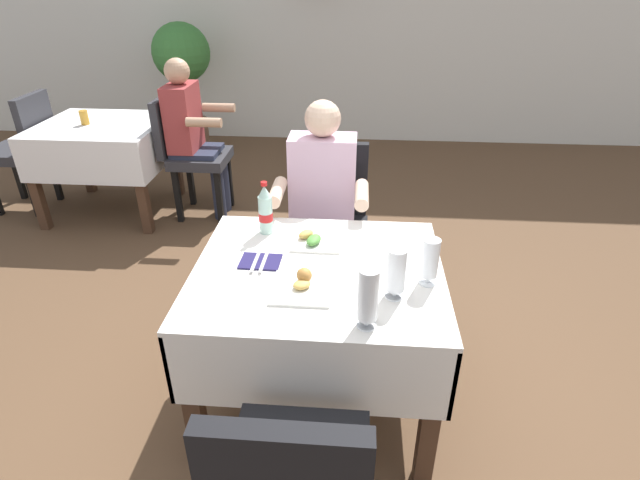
% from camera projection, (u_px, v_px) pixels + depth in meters
% --- Properties ---
extents(ground_plane, '(11.00, 11.00, 0.00)m').
position_uv_depth(ground_plane, '(333.00, 391.00, 2.48)').
color(ground_plane, brown).
extents(back_wall, '(11.00, 0.12, 2.97)m').
position_uv_depth(back_wall, '(356.00, 4.00, 5.37)').
color(back_wall, silver).
rests_on(back_wall, ground).
extents(main_dining_table, '(1.04, 0.91, 0.75)m').
position_uv_depth(main_dining_table, '(318.00, 303.00, 2.16)').
color(main_dining_table, white).
rests_on(main_dining_table, ground).
extents(chair_far_diner_seat, '(0.44, 0.50, 0.97)m').
position_uv_depth(chair_far_diner_seat, '(330.00, 220.00, 2.91)').
color(chair_far_diner_seat, black).
rests_on(chair_far_diner_seat, ground).
extents(seated_diner_far, '(0.50, 0.46, 1.26)m').
position_uv_depth(seated_diner_far, '(322.00, 203.00, 2.74)').
color(seated_diner_far, '#282D42').
rests_on(seated_diner_far, ground).
extents(plate_near_camera, '(0.23, 0.23, 0.07)m').
position_uv_depth(plate_near_camera, '(302.00, 285.00, 1.93)').
color(plate_near_camera, white).
rests_on(plate_near_camera, main_dining_table).
extents(plate_far_diner, '(0.22, 0.22, 0.05)m').
position_uv_depth(plate_far_diner, '(315.00, 239.00, 2.26)').
color(plate_far_diner, white).
rests_on(plate_far_diner, main_dining_table).
extents(beer_glass_left, '(0.07, 0.07, 0.21)m').
position_uv_depth(beer_glass_left, '(396.00, 273.00, 1.84)').
color(beer_glass_left, white).
rests_on(beer_glass_left, main_dining_table).
extents(beer_glass_middle, '(0.07, 0.07, 0.23)m').
position_uv_depth(beer_glass_middle, '(368.00, 299.00, 1.69)').
color(beer_glass_middle, white).
rests_on(beer_glass_middle, main_dining_table).
extents(beer_glass_right, '(0.07, 0.07, 0.20)m').
position_uv_depth(beer_glass_right, '(430.00, 261.00, 1.93)').
color(beer_glass_right, white).
rests_on(beer_glass_right, main_dining_table).
extents(cola_bottle_primary, '(0.07, 0.07, 0.25)m').
position_uv_depth(cola_bottle_primary, '(265.00, 211.00, 2.30)').
color(cola_bottle_primary, silver).
rests_on(cola_bottle_primary, main_dining_table).
extents(napkin_cutlery_set, '(0.17, 0.19, 0.01)m').
position_uv_depth(napkin_cutlery_set, '(260.00, 261.00, 2.11)').
color(napkin_cutlery_set, '#231E4C').
rests_on(napkin_cutlery_set, main_dining_table).
extents(background_dining_table, '(0.97, 0.88, 0.75)m').
position_uv_depth(background_dining_table, '(105.00, 146.00, 4.03)').
color(background_dining_table, white).
rests_on(background_dining_table, ground).
extents(background_chair_left, '(0.50, 0.44, 0.97)m').
position_uv_depth(background_chair_left, '(24.00, 146.00, 4.09)').
color(background_chair_left, '#2D2D33').
rests_on(background_chair_left, ground).
extents(background_chair_right, '(0.50, 0.44, 0.97)m').
position_uv_depth(background_chair_right, '(188.00, 150.00, 3.99)').
color(background_chair_right, '#2D2D33').
rests_on(background_chair_right, ground).
extents(background_patron, '(0.46, 0.50, 1.26)m').
position_uv_depth(background_patron, '(192.00, 131.00, 3.91)').
color(background_patron, '#282D42').
rests_on(background_patron, ground).
extents(background_table_tumbler, '(0.06, 0.06, 0.11)m').
position_uv_depth(background_table_tumbler, '(84.00, 117.00, 3.90)').
color(background_table_tumbler, '#C68928').
rests_on(background_table_tumbler, background_dining_table).
extents(potted_plant_corner, '(0.60, 0.60, 1.36)m').
position_uv_depth(potted_plant_corner, '(183.00, 70.00, 5.25)').
color(potted_plant_corner, brown).
rests_on(potted_plant_corner, ground).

